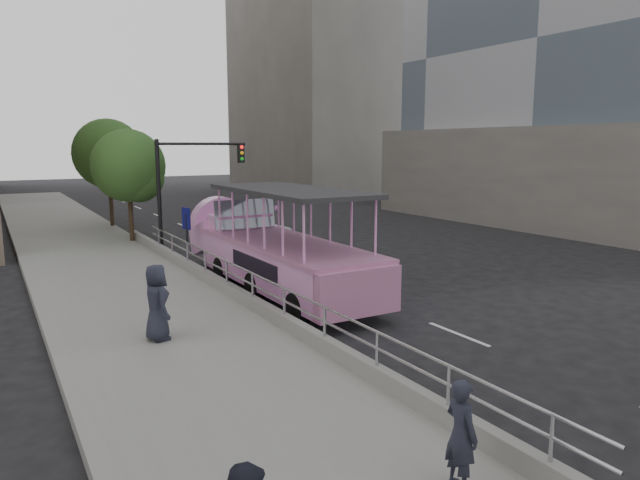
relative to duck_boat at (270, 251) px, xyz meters
The scene contains 13 objects.
ground 5.26m from the duck_boat, 76.97° to the right, with size 160.00×160.00×0.00m, color black.
sidewalk 6.92m from the duck_boat, 132.40° to the left, with size 5.50×80.00×0.30m, color gray.
kerb_wall 3.66m from the duck_boat, 123.65° to the right, with size 0.24×30.00×0.36m, color gray.
guardrail 3.56m from the duck_boat, 123.65° to the right, with size 0.07×22.00×0.71m.
duck_boat is the anchor object (origin of this frame).
car 10.16m from the duck_boat, 69.11° to the left, with size 1.75×4.35×1.48m, color white.
pedestrian_near 12.74m from the duck_boat, 103.95° to the right, with size 0.57×0.38×1.57m, color #232533.
pedestrian_far 6.56m from the duck_boat, 139.89° to the right, with size 0.90×0.59×1.85m, color #232533.
parking_sign 4.10m from the duck_boat, 115.65° to the left, with size 0.16×0.57×2.59m.
traffic_signal 7.86m from the duck_boat, 94.22° to the left, with size 4.20×0.32×5.20m.
street_tree_near 11.45m from the duck_boat, 101.11° to the left, with size 3.52×3.52×5.72m.
street_tree_far 17.34m from the duck_boat, 96.57° to the left, with size 3.97×3.97×6.45m.
midrise_stone_a 48.21m from the duck_boat, 53.76° to the left, with size 20.00×20.00×32.00m, color gray.
Camera 1 is at (-9.48, -12.59, 4.93)m, focal length 32.00 mm.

